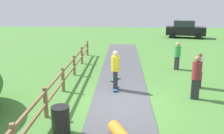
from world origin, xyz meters
TOP-DOWN VIEW (x-y plane):
  - ground_plane at (0.00, 0.00)m, footprint 60.00×60.00m
  - asphalt_path at (0.00, 0.00)m, footprint 2.40×28.00m
  - wooden_fence at (-2.60, 0.00)m, footprint 0.12×18.12m
  - trash_bin at (-1.80, -2.39)m, footprint 0.56×0.56m
  - skater_riding at (-0.26, 1.58)m, footprint 0.38×0.80m
  - skateboard_loose at (-0.32, 3.00)m, footprint 0.51×0.81m
  - bystander_maroon at (3.07, 0.66)m, footprint 0.44×0.44m
  - bystander_white at (3.58, 2.09)m, footprint 0.50×0.50m
  - bystander_green at (3.27, 5.30)m, footprint 0.52×0.52m
  - parked_car_black at (6.96, 18.81)m, footprint 4.48×2.74m

SIDE VIEW (x-z plane):
  - ground_plane at x=0.00m, z-range 0.00..0.00m
  - asphalt_path at x=0.00m, z-range 0.00..0.02m
  - skateboard_loose at x=-0.32m, z-range 0.05..0.13m
  - trash_bin at x=-1.80m, z-range 0.00..0.90m
  - wooden_fence at x=-2.60m, z-range 0.12..1.22m
  - bystander_green at x=3.27m, z-range 0.08..1.72m
  - bystander_white at x=3.58m, z-range 0.08..1.74m
  - parked_car_black at x=6.96m, z-range 0.00..1.92m
  - bystander_maroon at x=3.07m, z-range 0.10..1.95m
  - skater_riding at x=-0.26m, z-range 0.13..1.95m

